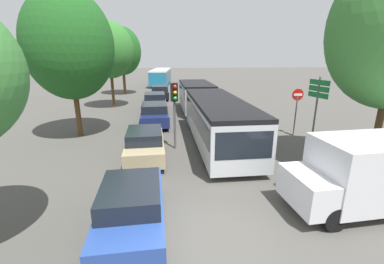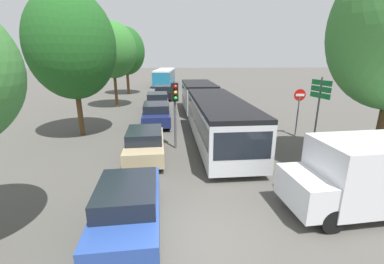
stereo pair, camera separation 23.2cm
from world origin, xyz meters
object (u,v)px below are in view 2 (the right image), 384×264
queued_car_graphite (157,101)px  traffic_light (175,101)px  queued_car_blue (128,205)px  queued_car_tan (145,143)px  queued_car_black (163,92)px  tree_left_mid (71,48)px  articulated_bus (208,106)px  direction_sign_post (320,96)px  city_bus_rear (165,76)px  tree_left_distant (126,51)px  queued_car_navy (156,114)px  tree_left_far (112,50)px  white_van (374,173)px  no_entry_sign (299,105)px

queued_car_graphite → traffic_light: 10.36m
queued_car_blue → traffic_light: bearing=-15.3°
queued_car_tan → queued_car_black: bearing=-3.8°
traffic_light → tree_left_mid: tree_left_mid is taller
articulated_bus → direction_sign_post: (5.60, -3.59, 1.14)m
city_bus_rear → queued_car_tan: (-0.09, -32.50, -0.74)m
traffic_light → city_bus_rear: bearing=166.0°
tree_left_distant → queued_car_black: bearing=-43.5°
queued_car_blue → queued_car_navy: queued_car_navy is taller
traffic_light → tree_left_far: tree_left_far is taller
city_bus_rear → queued_car_tan: city_bus_rear is taller
queued_car_blue → white_van: bearing=-90.2°
tree_left_distant → queued_car_navy: bearing=-74.1°
articulated_bus → tree_left_distant: tree_left_distant is taller
traffic_light → direction_sign_post: 7.87m
queued_car_navy → traffic_light: 5.44m
queued_car_blue → tree_left_distant: 27.59m
queued_car_blue → tree_left_mid: bearing=22.3°
queued_car_blue → traffic_light: 6.78m
queued_car_blue → tree_left_distant: bearing=6.1°
queued_car_graphite → direction_sign_post: direction_sign_post is taller
queued_car_graphite → traffic_light: bearing=-174.7°
queued_car_tan → traffic_light: 2.58m
queued_car_navy → tree_left_mid: (-4.48, -2.15, 4.31)m
city_bus_rear → queued_car_blue: bearing=-175.7°
white_van → articulated_bus: bearing=-74.2°
city_bus_rear → direction_sign_post: size_ratio=3.29×
articulated_bus → queued_car_black: bearing=-165.3°
white_van → tree_left_distant: (-11.67, 26.51, 3.97)m
city_bus_rear → traffic_light: (1.36, -31.34, 1.05)m
queued_car_navy → white_van: size_ratio=0.87×
city_bus_rear → tree_left_mid: size_ratio=1.44×
articulated_bus → city_bus_rear: size_ratio=1.41×
queued_car_navy → no_entry_sign: no_entry_sign is taller
queued_car_blue → tree_left_distant: size_ratio=0.51×
articulated_bus → white_van: size_ratio=3.25×
articulated_bus → traffic_light: traffic_light is taller
queued_car_black → white_van: 23.37m
white_van → queued_car_black: bearing=-76.4°
queued_car_graphite → tree_left_distant: tree_left_distant is taller
no_entry_sign → queued_car_navy: bearing=-110.5°
articulated_bus → tree_left_distant: 18.53m
queued_car_tan → tree_left_far: bearing=13.9°
articulated_bus → queued_car_graphite: 7.04m
queued_car_black → white_van: size_ratio=0.86×
no_entry_sign → tree_left_far: bearing=-128.3°
queued_car_blue → tree_left_mid: 11.11m
tree_left_distant → traffic_light: bearing=-74.4°
no_entry_sign → tree_left_mid: bearing=-94.7°
no_entry_sign → tree_left_distant: (-13.04, 18.71, 3.34)m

